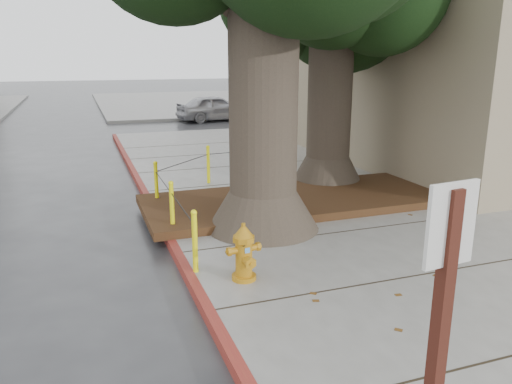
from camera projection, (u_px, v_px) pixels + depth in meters
ground at (352, 296)px, 6.84m from camera, size 140.00×140.00×0.00m
sidewalk_far at (213, 101)px, 36.03m from camera, size 16.00×20.00×0.15m
curb_red at (173, 246)px, 8.44m from camera, size 0.14×26.00×0.16m
planter_bed at (296, 200)px, 10.61m from camera, size 6.40×2.60×0.16m
building_corner at (494, 0)px, 16.49m from camera, size 12.00×13.00×10.00m
building_side_white at (367, 37)px, 34.48m from camera, size 10.00×10.00×9.00m
building_side_grey at (392, 22)px, 41.48m from camera, size 12.00×14.00×12.00m
bollard_ring at (209, 182)px, 10.36m from camera, size 3.79×5.39×0.95m
fire_hydrant at (244, 252)px, 6.91m from camera, size 0.44×0.40×0.83m
car_silver at (215, 108)px, 25.44m from camera, size 4.04×2.01×1.32m
car_red at (296, 107)px, 26.61m from camera, size 3.64×1.45×1.18m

